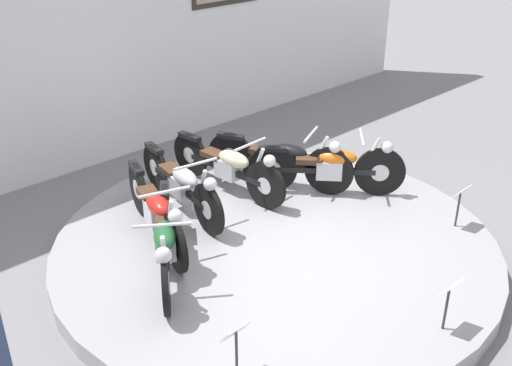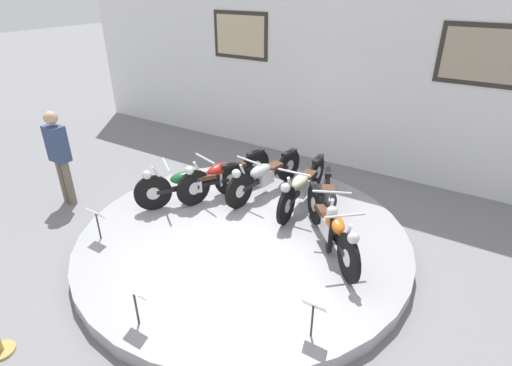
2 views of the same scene
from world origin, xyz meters
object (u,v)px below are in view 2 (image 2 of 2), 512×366
object	(u,v)px
info_placard_front_left	(97,217)
info_placard_front_centre	(135,298)
motorcycle_green	(191,182)
motorcycle_orange	(332,226)
motorcycle_cream	(302,185)
motorcycle_silver	(264,175)
motorcycle_black	(329,203)
visitor_standing	(59,153)
motorcycle_red	(224,174)
info_placard_front_right	(313,310)

from	to	relation	value
info_placard_front_left	info_placard_front_centre	bearing A→B (deg)	-26.76
motorcycle_green	motorcycle_orange	bearing A→B (deg)	0.10
motorcycle_cream	motorcycle_orange	world-z (taller)	motorcycle_orange
motorcycle_green	motorcycle_silver	size ratio (longest dim) A/B	0.83
motorcycle_silver	motorcycle_black	xyz separation A→B (m)	(1.35, -0.34, 0.01)
motorcycle_green	motorcycle_silver	distance (m)	1.27
motorcycle_cream	visitor_standing	world-z (taller)	visitor_standing
motorcycle_orange	motorcycle_red	bearing A→B (deg)	165.87
motorcycle_orange	visitor_standing	distance (m)	4.74
info_placard_front_left	info_placard_front_centre	world-z (taller)	same
motorcycle_cream	motorcycle_black	xyz separation A→B (m)	(0.61, -0.34, 0.01)
motorcycle_silver	info_placard_front_left	size ratio (longest dim) A/B	3.80
motorcycle_cream	motorcycle_orange	bearing A→B (deg)	-45.34
motorcycle_cream	info_placard_front_centre	xyz separation A→B (m)	(-0.37, -3.32, -0.01)
motorcycle_green	info_placard_front_right	distance (m)	3.34
motorcycle_red	motorcycle_silver	size ratio (longest dim) A/B	0.98
info_placard_front_centre	visitor_standing	xyz separation A→B (m)	(-3.38, 1.50, 0.39)
motorcycle_green	motorcycle_black	xyz separation A→B (m)	(2.24, 0.57, 0.01)
motorcycle_red	motorcycle_silver	bearing A→B (deg)	29.51
motorcycle_silver	info_placard_front_right	distance (m)	3.21
motorcycle_orange	info_placard_front_centre	xyz separation A→B (m)	(-1.26, -2.41, -0.02)
info_placard_front_left	motorcycle_cream	bearing A→B (deg)	50.03
motorcycle_cream	info_placard_front_right	world-z (taller)	motorcycle_cream
info_placard_front_centre	motorcycle_green	bearing A→B (deg)	117.54
info_placard_front_right	visitor_standing	size ratio (longest dim) A/B	0.30
info_placard_front_right	motorcycle_black	bearing A→B (deg)	108.70
motorcycle_black	motorcycle_orange	bearing A→B (deg)	-63.67
motorcycle_silver	motorcycle_cream	size ratio (longest dim) A/B	0.99
motorcycle_orange	info_placard_front_right	size ratio (longest dim) A/B	2.95
motorcycle_red	info_placard_front_right	world-z (taller)	motorcycle_red
info_placard_front_left	motorcycle_red	bearing A→B (deg)	71.16
motorcycle_green	info_placard_front_centre	xyz separation A→B (m)	(1.26, -2.41, -0.01)
motorcycle_cream	info_placard_front_right	size ratio (longest dim) A/B	3.82
motorcycle_red	motorcycle_cream	xyz separation A→B (m)	(1.34, 0.34, -0.01)
motorcycle_black	visitor_standing	world-z (taller)	visitor_standing
motorcycle_silver	motorcycle_black	size ratio (longest dim) A/B	1.07
motorcycle_black	info_placard_front_right	xyz separation A→B (m)	(0.72, -2.12, -0.02)
motorcycle_red	info_placard_front_left	distance (m)	2.24
visitor_standing	motorcycle_black	bearing A→B (deg)	18.69
motorcycle_orange	info_placard_front_left	bearing A→B (deg)	-152.23
motorcycle_cream	info_placard_front_left	size ratio (longest dim) A/B	3.82
motorcycle_green	motorcycle_orange	xyz separation A→B (m)	(2.52, 0.00, 0.01)
motorcycle_red	motorcycle_black	distance (m)	1.95
motorcycle_green	info_placard_front_centre	bearing A→B (deg)	-62.46
motorcycle_green	motorcycle_cream	xyz separation A→B (m)	(1.62, 0.91, -0.00)
motorcycle_silver	motorcycle_red	bearing A→B (deg)	-150.49
motorcycle_silver	info_placard_front_left	distance (m)	2.80
motorcycle_red	visitor_standing	world-z (taller)	visitor_standing
visitor_standing	motorcycle_red	bearing A→B (deg)	31.49
info_placard_front_centre	info_placard_front_right	distance (m)	1.90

